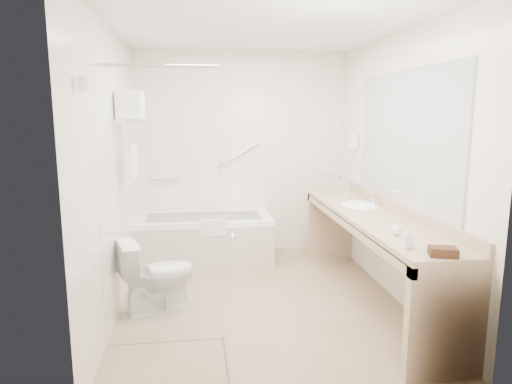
{
  "coord_description": "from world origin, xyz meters",
  "views": [
    {
      "loc": [
        -0.59,
        -4.08,
        1.79
      ],
      "look_at": [
        0.0,
        0.3,
        1.0
      ],
      "focal_mm": 32.0,
      "sensor_mm": 36.0,
      "label": 1
    }
  ],
  "objects": [
    {
      "name": "floor",
      "position": [
        0.0,
        0.0,
        0.0
      ],
      "size": [
        3.2,
        3.2,
        0.0
      ],
      "primitive_type": "plane",
      "color": "#9A7B5F",
      "rests_on": "ground"
    },
    {
      "name": "ceiling",
      "position": [
        0.0,
        0.0,
        2.5
      ],
      "size": [
        2.6,
        3.2,
        0.1
      ],
      "primitive_type": "cube",
      "color": "silver",
      "rests_on": "wall_back"
    },
    {
      "name": "wall_back",
      "position": [
        0.0,
        1.6,
        1.25
      ],
      "size": [
        2.6,
        0.1,
        2.5
      ],
      "primitive_type": "cube",
      "color": "white",
      "rests_on": "ground"
    },
    {
      "name": "wall_front",
      "position": [
        0.0,
        -1.6,
        1.25
      ],
      "size": [
        2.6,
        0.1,
        2.5
      ],
      "primitive_type": "cube",
      "color": "white",
      "rests_on": "ground"
    },
    {
      "name": "wall_left",
      "position": [
        -1.3,
        0.0,
        1.25
      ],
      "size": [
        0.1,
        3.2,
        2.5
      ],
      "primitive_type": "cube",
      "color": "white",
      "rests_on": "ground"
    },
    {
      "name": "wall_right",
      "position": [
        1.3,
        0.0,
        1.25
      ],
      "size": [
        0.1,
        3.2,
        2.5
      ],
      "primitive_type": "cube",
      "color": "white",
      "rests_on": "ground"
    },
    {
      "name": "bathtub",
      "position": [
        -0.5,
        1.24,
        0.28
      ],
      "size": [
        1.6,
        0.73,
        0.59
      ],
      "color": "white",
      "rests_on": "floor"
    },
    {
      "name": "grab_bar_short",
      "position": [
        -0.95,
        1.56,
        0.95
      ],
      "size": [
        0.4,
        0.03,
        0.03
      ],
      "primitive_type": "cylinder",
      "rotation": [
        0.0,
        1.57,
        0.0
      ],
      "color": "silver",
      "rests_on": "wall_back"
    },
    {
      "name": "grab_bar_long",
      "position": [
        -0.05,
        1.56,
        1.25
      ],
      "size": [
        0.53,
        0.03,
        0.33
      ],
      "primitive_type": "cylinder",
      "rotation": [
        0.0,
        1.05,
        0.0
      ],
      "color": "silver",
      "rests_on": "wall_back"
    },
    {
      "name": "shower_enclosure",
      "position": [
        -0.63,
        -0.93,
        1.07
      ],
      "size": [
        0.96,
        0.91,
        2.11
      ],
      "color": "silver",
      "rests_on": "floor"
    },
    {
      "name": "towel_shelf",
      "position": [
        -1.17,
        0.35,
        1.75
      ],
      "size": [
        0.24,
        0.55,
        0.81
      ],
      "color": "silver",
      "rests_on": "wall_left"
    },
    {
      "name": "vanity_counter",
      "position": [
        1.02,
        -0.15,
        0.64
      ],
      "size": [
        0.55,
        2.7,
        0.95
      ],
      "color": "#CCAD88",
      "rests_on": "floor"
    },
    {
      "name": "sink",
      "position": [
        1.05,
        0.25,
        0.82
      ],
      "size": [
        0.4,
        0.52,
        0.14
      ],
      "primitive_type": "ellipsoid",
      "color": "white",
      "rests_on": "vanity_counter"
    },
    {
      "name": "faucet",
      "position": [
        1.2,
        0.25,
        0.93
      ],
      "size": [
        0.03,
        0.03,
        0.14
      ],
      "primitive_type": "cylinder",
      "color": "silver",
      "rests_on": "vanity_counter"
    },
    {
      "name": "mirror",
      "position": [
        1.29,
        -0.15,
        1.55
      ],
      "size": [
        0.02,
        2.0,
        1.2
      ],
      "primitive_type": "cube",
      "color": "#AFB4BB",
      "rests_on": "wall_right"
    },
    {
      "name": "hairdryer_unit",
      "position": [
        1.25,
        1.05,
        1.45
      ],
      "size": [
        0.08,
        0.1,
        0.18
      ],
      "primitive_type": "cube",
      "color": "white",
      "rests_on": "wall_right"
    },
    {
      "name": "toilet",
      "position": [
        -0.95,
        -0.08,
        0.33
      ],
      "size": [
        0.77,
        0.59,
        0.67
      ],
      "primitive_type": "imported",
      "rotation": [
        0.0,
        0.0,
        1.92
      ],
      "color": "white",
      "rests_on": "floor"
    },
    {
      "name": "amenity_basket",
      "position": [
        1.01,
        -1.4,
        0.88
      ],
      "size": [
        0.2,
        0.17,
        0.06
      ],
      "primitive_type": "cube",
      "rotation": [
        0.0,
        0.0,
        -0.32
      ],
      "color": "#4B2D1B",
      "rests_on": "vanity_counter"
    },
    {
      "name": "soap_bottle_a",
      "position": [
        0.85,
        -1.2,
        0.88
      ],
      "size": [
        0.1,
        0.16,
        0.07
      ],
      "primitive_type": "imported",
      "rotation": [
        0.0,
        0.0,
        0.2
      ],
      "color": "white",
      "rests_on": "vanity_counter"
    },
    {
      "name": "soap_bottle_b",
      "position": [
        0.93,
        -0.87,
        0.9
      ],
      "size": [
        0.11,
        0.13,
        0.09
      ],
      "primitive_type": "imported",
      "rotation": [
        0.0,
        0.0,
        -0.16
      ],
      "color": "white",
      "rests_on": "vanity_counter"
    },
    {
      "name": "water_bottle_left",
      "position": [
        0.94,
        1.03,
        0.94
      ],
      "size": [
        0.06,
        0.06,
        0.21
      ],
      "rotation": [
        0.0,
        0.0,
        0.25
      ],
      "color": "silver",
      "rests_on": "vanity_counter"
    },
    {
      "name": "water_bottle_mid",
      "position": [
        1.0,
        0.76,
        0.95
      ],
      "size": [
        0.07,
        0.07,
        0.22
      ],
      "rotation": [
        0.0,
        0.0,
        -0.36
      ],
      "color": "silver",
      "rests_on": "vanity_counter"
    },
    {
      "name": "water_bottle_right",
      "position": [
        1.09,
        0.49,
        0.93
      ],
      "size": [
        0.05,
        0.05,
        0.17
      ],
      "rotation": [
        0.0,
        0.0,
        0.06
      ],
      "color": "silver",
      "rests_on": "vanity_counter"
    },
    {
      "name": "drinking_glass_near",
      "position": [
        0.92,
        0.99,
        0.9
      ],
      "size": [
        0.08,
        0.08,
        0.09
      ],
      "primitive_type": "cylinder",
      "rotation": [
        0.0,
        0.0,
        -0.14
      ],
      "color": "silver",
      "rests_on": "vanity_counter"
    },
    {
      "name": "drinking_glass_far",
      "position": [
        1.03,
        0.61,
        0.89
      ],
      "size": [
        0.08,
        0.08,
        0.08
      ],
      "primitive_type": "cylinder",
      "rotation": [
        0.0,
        0.0,
        -0.37
      ],
      "color": "silver",
      "rests_on": "vanity_counter"
    }
  ]
}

